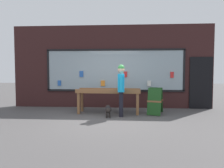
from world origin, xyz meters
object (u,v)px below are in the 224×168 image
(person_browsing, at_px, (121,86))
(small_dog, at_px, (108,109))
(display_table_main, at_px, (109,94))
(sandwich_board_sign, at_px, (155,101))

(person_browsing, xyz_separation_m, small_dog, (-0.43, -0.16, -0.78))
(display_table_main, xyz_separation_m, person_browsing, (0.47, -0.51, 0.32))
(display_table_main, relative_size, person_browsing, 1.32)
(display_table_main, distance_m, small_dog, 0.81)
(person_browsing, relative_size, small_dog, 3.09)
(person_browsing, height_order, sandwich_board_sign, person_browsing)
(display_table_main, height_order, sandwich_board_sign, sandwich_board_sign)
(display_table_main, distance_m, person_browsing, 0.77)
(person_browsing, height_order, small_dog, person_browsing)
(small_dog, bearing_deg, person_browsing, -76.25)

